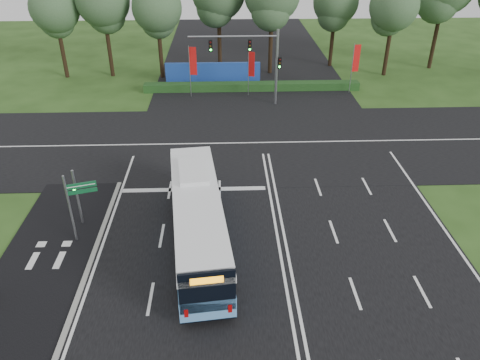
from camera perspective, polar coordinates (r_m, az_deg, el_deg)
name	(u,v)px	position (r m, az deg, el deg)	size (l,w,h in m)	color
ground	(277,234)	(27.19, 4.50, -6.52)	(120.00, 120.00, 0.00)	#274617
road_main	(277,233)	(27.18, 4.50, -6.49)	(20.00, 120.00, 0.04)	black
road_cross	(261,143)	(37.43, 2.58, 4.55)	(120.00, 14.00, 0.05)	black
bike_path	(40,274)	(26.48, -23.21, -10.46)	(5.00, 18.00, 0.06)	black
kerb_strip	(87,272)	(25.69, -18.15, -10.62)	(0.25, 18.00, 0.12)	gray
city_bus	(198,219)	(25.31, -5.17, -4.82)	(3.85, 12.28, 3.47)	#5D9AD8
pedestrian_signal	(77,196)	(28.42, -19.27, -1.80)	(0.29, 0.42, 3.58)	gray
street_sign	(75,200)	(26.71, -19.45, -2.32)	(1.58, 0.53, 4.19)	gray
banner_flag_left	(192,64)	(46.37, -5.86, 13.84)	(0.74, 0.11, 5.03)	gray
banner_flag_mid	(251,67)	(46.54, 1.32, 13.63)	(0.63, 0.29, 4.49)	gray
banner_flag_right	(355,61)	(48.62, 13.85, 13.86)	(0.72, 0.18, 4.95)	gray
traffic_light_gantry	(257,56)	(43.79, 2.13, 14.90)	(8.41, 0.28, 7.00)	gray
hedge	(252,87)	(48.85, 1.46, 11.32)	(22.00, 1.20, 0.80)	#163A15
blue_hoarding	(213,73)	(50.93, -3.31, 12.91)	(10.00, 0.30, 2.20)	#1C419C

